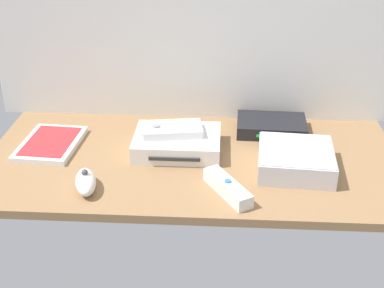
% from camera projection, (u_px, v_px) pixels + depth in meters
% --- Properties ---
extents(ground_plane, '(1.00, 0.48, 0.02)m').
position_uv_depth(ground_plane, '(192.00, 162.00, 1.27)').
color(ground_plane, '#936D47').
rests_on(ground_plane, ground).
extents(back_wall, '(1.10, 0.01, 0.64)m').
position_uv_depth(back_wall, '(198.00, 1.00, 1.33)').
color(back_wall, white).
rests_on(back_wall, ground).
extents(game_console, '(0.21, 0.17, 0.04)m').
position_uv_depth(game_console, '(177.00, 143.00, 1.29)').
color(game_console, white).
rests_on(game_console, ground_plane).
extents(mini_computer, '(0.18, 0.18, 0.05)m').
position_uv_depth(mini_computer, '(296.00, 160.00, 1.21)').
color(mini_computer, silver).
rests_on(mini_computer, ground_plane).
extents(game_case, '(0.15, 0.20, 0.02)m').
position_uv_depth(game_case, '(51.00, 144.00, 1.32)').
color(game_case, white).
rests_on(game_case, ground_plane).
extents(network_router, '(0.18, 0.13, 0.03)m').
position_uv_depth(network_router, '(271.00, 126.00, 1.39)').
color(network_router, black).
rests_on(network_router, ground_plane).
extents(remote_wand, '(0.11, 0.14, 0.03)m').
position_uv_depth(remote_wand, '(228.00, 188.00, 1.12)').
color(remote_wand, white).
rests_on(remote_wand, ground_plane).
extents(remote_nunchuk, '(0.07, 0.11, 0.05)m').
position_uv_depth(remote_nunchuk, '(86.00, 182.00, 1.14)').
color(remote_nunchuk, white).
rests_on(remote_nunchuk, ground_plane).
extents(remote_classic_pad, '(0.15, 0.10, 0.02)m').
position_uv_depth(remote_classic_pad, '(172.00, 130.00, 1.28)').
color(remote_classic_pad, white).
rests_on(remote_classic_pad, game_console).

